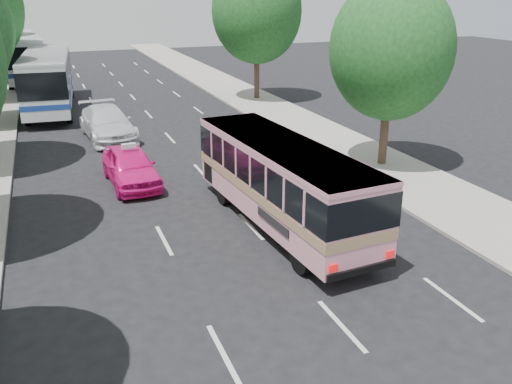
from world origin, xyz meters
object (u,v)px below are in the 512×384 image
pink_bus (282,176)px  pink_taxi (130,166)px  white_pickup (107,123)px  tour_coach_front (48,76)px  tour_coach_rear (21,53)px

pink_bus → pink_taxi: pink_bus is taller
pink_taxi → white_pickup: white_pickup is taller
tour_coach_front → tour_coach_rear: bearing=102.2°
pink_bus → pink_taxi: 7.17m
pink_bus → tour_coach_rear: bearing=99.2°
pink_taxi → tour_coach_rear: 29.02m
tour_coach_front → tour_coach_rear: tour_coach_rear is taller
white_pickup → tour_coach_front: 9.05m
pink_taxi → tour_coach_front: tour_coach_front is taller
white_pickup → tour_coach_front: size_ratio=0.46×
tour_coach_rear → white_pickup: bearing=-82.8°
pink_taxi → tour_coach_rear: size_ratio=0.34×
pink_bus → white_pickup: 14.01m
pink_taxi → tour_coach_front: 16.36m
pink_bus → tour_coach_rear: tour_coach_rear is taller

